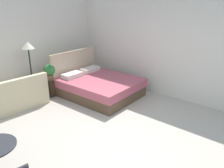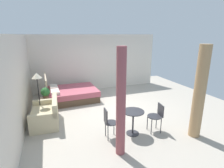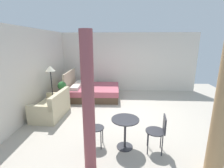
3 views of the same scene
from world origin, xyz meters
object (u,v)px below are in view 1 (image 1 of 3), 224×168
Objects in this scene: couch at (17,96)px; floor_lamp at (28,51)px; bed at (98,86)px; vase at (54,73)px; nightstand at (53,86)px; potted_plant at (49,71)px.

couch is 1.22m from floor_lamp.
bed is 9.29× the size of vase.
bed is 2.10m from floor_lamp.
floor_lamp reaches higher than vase.
bed is 4.55× the size of nightstand.
potted_plant is at bearing -159.00° from vase.
floor_lamp is (0.56, 0.19, 1.06)m from couch.
bed is 4.79× the size of potted_plant.
nightstand is at bearing 128.08° from bed.
floor_lamp reaches higher than couch.
nightstand is 2.04× the size of vase.
potted_plant is 0.27m from vase.
vase is (0.22, 0.08, -0.14)m from potted_plant.
bed is at bearing -27.94° from couch.
couch is (-1.91, 1.01, 0.01)m from bed.
vase is 1.01m from floor_lamp.
couch is 1.09m from potted_plant.
potted_plant is at bearing -0.94° from couch.
couch is at bearing 179.06° from potted_plant.
nightstand is 0.30× the size of floor_lamp.
nightstand is at bearing 24.01° from potted_plant.
bed reaches higher than nightstand.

